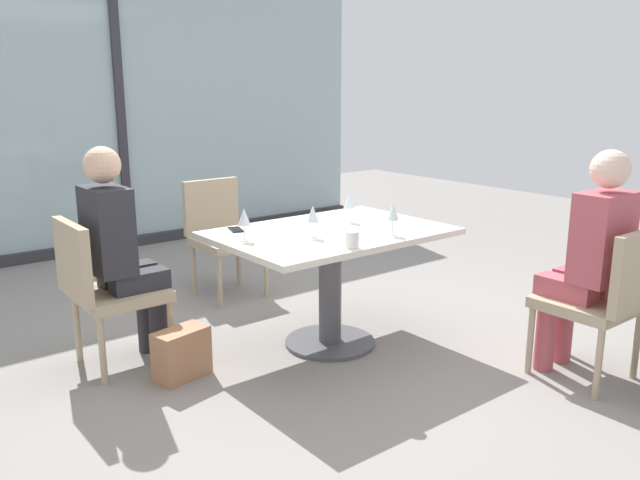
% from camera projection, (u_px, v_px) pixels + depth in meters
% --- Properties ---
extents(ground_plane, '(12.00, 12.00, 0.00)m').
position_uv_depth(ground_plane, '(330.00, 344.00, 4.02)').
color(ground_plane, gray).
extents(window_wall_backdrop, '(5.54, 0.10, 2.70)m').
position_uv_depth(window_wall_backdrop, '(120.00, 124.00, 6.17)').
color(window_wall_backdrop, '#9DB7BC').
rests_on(window_wall_backdrop, ground_plane).
extents(dining_table_main, '(1.36, 0.95, 0.73)m').
position_uv_depth(dining_table_main, '(330.00, 257.00, 3.89)').
color(dining_table_main, silver).
rests_on(dining_table_main, ground_plane).
extents(chair_front_right, '(0.46, 0.50, 0.87)m').
position_uv_depth(chair_front_right, '(606.00, 295.00, 3.40)').
color(chair_front_right, tan).
rests_on(chair_front_right, ground_plane).
extents(chair_far_left, '(0.50, 0.46, 0.87)m').
position_uv_depth(chair_far_left, '(103.00, 285.00, 3.57)').
color(chair_far_left, tan).
rests_on(chair_far_left, ground_plane).
extents(chair_near_window, '(0.46, 0.51, 0.87)m').
position_uv_depth(chair_near_window, '(222.00, 230.00, 4.91)').
color(chair_near_window, tan).
rests_on(chair_near_window, ground_plane).
extents(person_front_right, '(0.34, 0.39, 1.26)m').
position_uv_depth(person_front_right, '(590.00, 254.00, 3.43)').
color(person_front_right, '#B24C56').
rests_on(person_front_right, ground_plane).
extents(person_far_left, '(0.39, 0.34, 1.26)m').
position_uv_depth(person_far_left, '(119.00, 246.00, 3.59)').
color(person_far_left, '#28282D').
rests_on(person_far_left, ground_plane).
extents(wine_glass_0, '(0.07, 0.07, 0.18)m').
position_uv_depth(wine_glass_0, '(349.00, 201.00, 4.05)').
color(wine_glass_0, silver).
rests_on(wine_glass_0, dining_table_main).
extents(wine_glass_1, '(0.07, 0.07, 0.18)m').
position_uv_depth(wine_glass_1, '(313.00, 215.00, 3.64)').
color(wine_glass_1, silver).
rests_on(wine_glass_1, dining_table_main).
extents(wine_glass_2, '(0.07, 0.07, 0.18)m').
position_uv_depth(wine_glass_2, '(244.00, 218.00, 3.56)').
color(wine_glass_2, silver).
rests_on(wine_glass_2, dining_table_main).
extents(wine_glass_3, '(0.07, 0.07, 0.18)m').
position_uv_depth(wine_glass_3, '(393.00, 213.00, 3.69)').
color(wine_glass_3, silver).
rests_on(wine_glass_3, dining_table_main).
extents(coffee_cup, '(0.08, 0.08, 0.09)m').
position_uv_depth(coffee_cup, '(352.00, 240.00, 3.43)').
color(coffee_cup, white).
rests_on(coffee_cup, dining_table_main).
extents(cell_phone_on_table, '(0.11, 0.16, 0.01)m').
position_uv_depth(cell_phone_on_table, '(236.00, 230.00, 3.85)').
color(cell_phone_on_table, black).
rests_on(cell_phone_on_table, dining_table_main).
extents(handbag_1, '(0.33, 0.22, 0.28)m').
position_uv_depth(handbag_1, '(182.00, 354.00, 3.53)').
color(handbag_1, '#A3704C').
rests_on(handbag_1, ground_plane).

